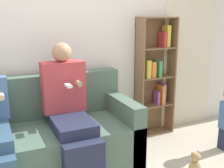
{
  "coord_description": "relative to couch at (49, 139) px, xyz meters",
  "views": [
    {
      "loc": [
        -0.86,
        -2.15,
        1.54
      ],
      "look_at": [
        0.38,
        0.57,
        0.8
      ],
      "focal_mm": 45.0,
      "sensor_mm": 36.0,
      "label": 1
    }
  ],
  "objects": [
    {
      "name": "back_wall",
      "position": [
        0.35,
        0.46,
        0.96
      ],
      "size": [
        10.0,
        0.06,
        2.55
      ],
      "color": "silver",
      "rests_on": "ground_plane"
    },
    {
      "name": "adult_seated",
      "position": [
        0.2,
        -0.11,
        0.34
      ],
      "size": [
        0.43,
        0.77,
        1.27
      ],
      "color": "#232842",
      "rests_on": "ground_plane"
    },
    {
      "name": "teddy_bear",
      "position": [
        1.26,
        -0.76,
        -0.19
      ],
      "size": [
        0.13,
        0.1,
        0.26
      ],
      "color": "tan",
      "rests_on": "ground_plane"
    },
    {
      "name": "bookshelf",
      "position": [
        1.47,
        0.33,
        0.47
      ],
      "size": [
        0.49,
        0.22,
        1.52
      ],
      "color": "brown",
      "rests_on": "ground_plane"
    },
    {
      "name": "couch",
      "position": [
        0.0,
        0.0,
        0.0
      ],
      "size": [
        1.76,
        0.85,
        0.92
      ],
      "color": "#4C6656",
      "rests_on": "ground_plane"
    },
    {
      "name": "curtain_panel",
      "position": [
        2.05,
        0.41,
        0.77
      ],
      "size": [
        0.8,
        0.04,
        2.15
      ],
      "color": "beige",
      "rests_on": "ground_plane"
    }
  ]
}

